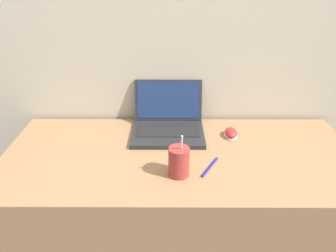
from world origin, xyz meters
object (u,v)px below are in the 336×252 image
Objects in this scene: pen at (210,167)px; computer_mouse at (231,133)px; laptop at (168,123)px; drink_cup at (179,161)px.

computer_mouse is at bearing 64.17° from pen.
pen is at bearing -115.83° from computer_mouse.
laptop reaches higher than pen.
pen is (0.12, 0.05, -0.06)m from drink_cup.
computer_mouse is 0.68× the size of pen.
computer_mouse is at bearing -10.37° from laptop.
computer_mouse is 0.29m from pen.
laptop is at bearing 169.63° from computer_mouse.
pen is at bearing -62.03° from laptop.
drink_cup is 2.02× the size of computer_mouse.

